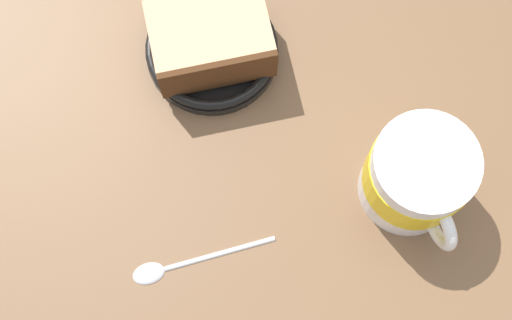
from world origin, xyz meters
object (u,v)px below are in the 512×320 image
Objects in this scene: tea_mug at (417,176)px; teaspoon at (174,266)px; small_plate at (212,50)px; cake_slice at (211,40)px.

tea_mug is 23.37cm from teaspoon.
small_plate is at bearing 117.26° from teaspoon.
tea_mug is at bearing -0.89° from cake_slice.
cake_slice reaches higher than small_plate.
cake_slice is (0.20, -0.18, 2.74)cm from small_plate.
cake_slice is 1.25× the size of tea_mug.
teaspoon is at bearing -63.00° from cake_slice.
small_plate is 23.59cm from tea_mug.
teaspoon is (-13.42, -18.57, -4.61)cm from tea_mug.
cake_slice is at bearing -41.92° from small_plate.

